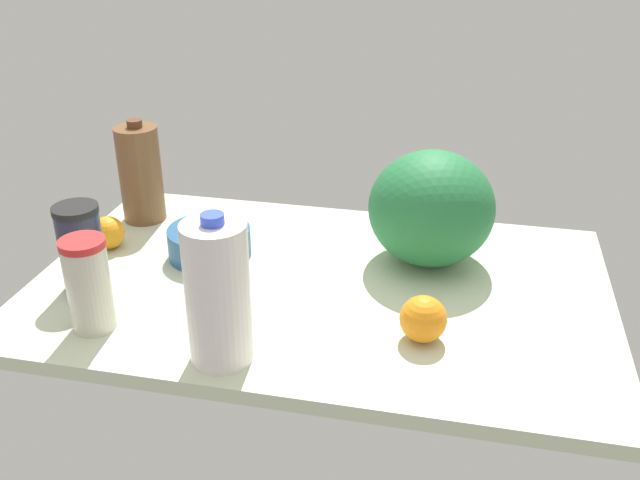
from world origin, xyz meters
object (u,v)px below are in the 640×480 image
watermelon (431,208)px  tumbler_cup (89,284)px  mixing_bowl (210,242)px  orange_near_front (423,319)px  shaker_bottle (81,248)px  milk_jug (218,293)px  chocolate_milk_jug (140,174)px  orange_loose (108,233)px

watermelon → tumbler_cup: bearing=34.4°
mixing_bowl → watermelon: 49.80cm
orange_near_front → shaker_bottle: bearing=-3.4°
shaker_bottle → milk_jug: milk_jug is taller
watermelon → chocolate_milk_jug: bearing=-5.6°
milk_jug → chocolate_milk_jug: (38.48, -51.72, -1.21)cm
mixing_bowl → tumbler_cup: tumbler_cup is taller
mixing_bowl → chocolate_milk_jug: (22.92, -15.52, 8.65)cm
orange_loose → orange_near_front: size_ratio=0.87×
mixing_bowl → shaker_bottle: shaker_bottle is taller
chocolate_milk_jug → milk_jug: bearing=126.6°
chocolate_milk_jug → orange_near_front: (-72.64, 38.49, -7.62)cm
watermelon → orange_loose: bearing=7.7°
shaker_bottle → milk_jug: (-35.71, 17.40, 3.96)cm
watermelon → shaker_bottle: bearing=21.8°
tumbler_cup → shaker_bottle: bearing=-56.3°
chocolate_milk_jug → orange_near_front: size_ratio=2.93×
mixing_bowl → milk_jug: bearing=113.3°
shaker_bottle → tumbler_cup: same height
mixing_bowl → chocolate_milk_jug: size_ratio=0.73×
tumbler_cup → chocolate_milk_jug: 49.12cm
tumbler_cup → milk_jug: bearing=171.4°
shaker_bottle → tumbler_cup: 16.01cm
mixing_bowl → shaker_bottle: size_ratio=1.01×
shaker_bottle → orange_near_front: size_ratio=2.11×
tumbler_cup → orange_loose: 33.92cm
tumbler_cup → orange_loose: (12.82, -30.92, -5.47)cm
milk_jug → chocolate_milk_jug: bearing=-53.4°
milk_jug → orange_near_front: bearing=-158.8°
shaker_bottle → orange_loose: size_ratio=2.42×
milk_jug → chocolate_milk_jug: 64.47cm
milk_jug → orange_near_front: (-34.16, -13.23, -8.83)cm
mixing_bowl → tumbler_cup: size_ratio=1.00×
orange_loose → orange_near_front: 76.96cm
shaker_bottle → orange_near_front: (-69.87, 4.17, -4.88)cm
tumbler_cup → mixing_bowl: bearing=-109.3°
chocolate_milk_jug → orange_near_front: chocolate_milk_jug is taller
chocolate_milk_jug → orange_near_front: bearing=152.1°
tumbler_cup → orange_loose: size_ratio=2.43×
watermelon → tumbler_cup: (59.46, 40.65, -3.31)cm
mixing_bowl → watermelon: (-48.19, -8.53, 9.24)cm
shaker_bottle → watermelon: bearing=-158.2°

